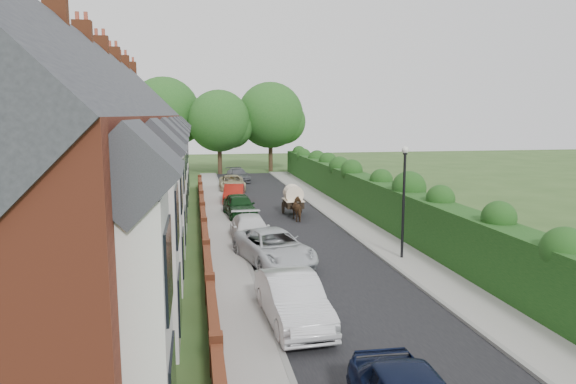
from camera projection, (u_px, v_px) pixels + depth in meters
name	position (u px, v px, depth m)	size (l,w,h in m)	color
ground	(357.00, 294.00, 18.85)	(140.00, 140.00, 0.00)	#2D4C1E
road	(289.00, 230.00, 29.46)	(6.00, 58.00, 0.02)	black
pavement_hedge_side	(358.00, 226.00, 30.18)	(2.20, 58.00, 0.12)	#9A9692
pavement_house_side	(222.00, 231.00, 28.77)	(1.70, 58.00, 0.12)	#9A9692
kerb_hedge_side	(341.00, 227.00, 29.99)	(0.18, 58.00, 0.13)	gray
kerb_house_side	(236.00, 231.00, 28.91)	(0.18, 58.00, 0.13)	gray
hedge	(388.00, 199.00, 30.27)	(2.10, 58.00, 2.85)	#133D13
terrace_row	(92.00, 156.00, 25.97)	(9.05, 40.50, 11.50)	maroon
garden_wall_row	(204.00, 229.00, 27.56)	(0.35, 40.35, 1.10)	brown
lamppost	(404.00, 188.00, 22.86)	(0.32, 0.32, 5.16)	black
tree_far_left	(222.00, 123.00, 56.52)	(7.14, 6.80, 9.29)	#332316
tree_far_right	(274.00, 117.00, 59.45)	(7.98, 7.60, 10.31)	#332316
tree_far_back	(168.00, 114.00, 58.25)	(8.40, 8.00, 10.82)	#332316
car_silver_a	(293.00, 300.00, 16.13)	(1.64, 4.70, 1.55)	silver
car_silver_b	(274.00, 247.00, 22.64)	(2.46, 5.33, 1.48)	silver
car_white	(251.00, 229.00, 26.54)	(1.88, 4.62, 1.34)	white
car_green	(239.00, 206.00, 32.96)	(1.78, 4.41, 1.50)	black
car_red	(234.00, 193.00, 38.57)	(1.44, 4.13, 1.36)	maroon
car_beige	(232.00, 183.00, 44.95)	(2.15, 4.67, 1.30)	beige
car_grey	(238.00, 175.00, 50.57)	(1.81, 4.46, 1.30)	#53545A
horse	(299.00, 209.00, 31.94)	(0.78, 1.71, 1.44)	#462E19
horse_cart	(293.00, 198.00, 33.67)	(1.26, 2.78, 2.01)	black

